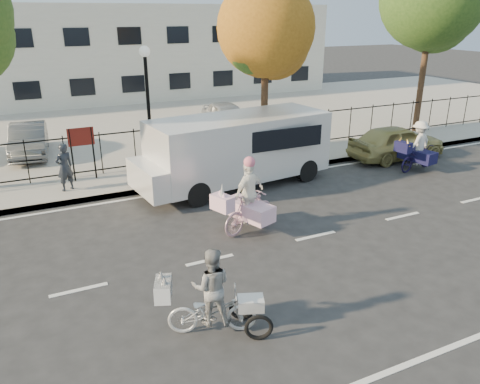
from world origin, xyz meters
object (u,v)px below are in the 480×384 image
zebra_trike (212,301)px  lot_car_d (227,117)px  lot_car_c (29,140)px  lamppost (147,88)px  white_van (236,148)px  gold_sedan (397,142)px  bull_bike (417,151)px  unicorn_bike (248,204)px  pedestrian (65,167)px

zebra_trike → lot_car_d: size_ratio=0.48×
zebra_trike → lot_car_c: 13.47m
lamppost → white_van: size_ratio=0.63×
lamppost → gold_sedan: (9.33, -2.30, -2.43)m
zebra_trike → lot_car_c: zebra_trike is taller
bull_bike → gold_sedan: bull_bike is taller
lot_car_c → lot_car_d: (8.73, 0.24, 0.07)m
bull_bike → lamppost: bearing=56.9°
lamppost → unicorn_bike: size_ratio=2.06×
unicorn_bike → white_van: size_ratio=0.31×
bull_bike → gold_sedan: 1.48m
unicorn_bike → pedestrian: size_ratio=1.36×
white_van → lot_car_d: bearing=62.0°
lot_car_c → zebra_trike: bearing=-74.4°
zebra_trike → lot_car_d: 14.86m
white_van → pedestrian: 5.54m
bull_bike → lot_car_d: bull_bike is taller
pedestrian → lot_car_c: 4.87m
gold_sedan → lot_car_c: bearing=64.6°
unicorn_bike → pedestrian: bearing=19.6°
gold_sedan → lot_car_c: lot_car_c is taller
zebra_trike → gold_sedan: zebra_trike is taller
lamppost → unicorn_bike: (1.04, -5.73, -2.34)m
lamppost → lot_car_d: (4.81, 4.21, -2.27)m
zebra_trike → gold_sedan: size_ratio=0.49×
bull_bike → lot_car_c: 15.02m
unicorn_bike → bull_bike: size_ratio=1.03×
unicorn_bike → bull_bike: unicorn_bike is taller
lamppost → lot_car_c: 6.04m
unicorn_bike → lot_car_d: 10.63m
lot_car_d → zebra_trike: bearing=-110.7°
lamppost → zebra_trike: bearing=-98.8°
pedestrian → lot_car_c: (-0.87, 4.79, -0.15)m
zebra_trike → pedestrian: size_ratio=1.26×
white_van → lot_car_d: (2.53, 6.51, -0.45)m
lamppost → white_van: bearing=-45.2°
zebra_trike → lot_car_d: (6.25, 13.48, 0.19)m
lot_car_d → lamppost: bearing=-134.6°
bull_bike → pedestrian: 12.37m
gold_sedan → lot_car_d: (-4.52, 6.51, 0.16)m
lamppost → bull_bike: (8.98, -3.74, -2.37)m
white_van → lot_car_c: size_ratio=1.81×
gold_sedan → pedestrian: 12.46m
zebra_trike → lamppost: bearing=12.4°
unicorn_bike → gold_sedan: 8.97m
gold_sedan → lot_car_d: size_ratio=0.99×
white_van → gold_sedan: 7.07m
zebra_trike → unicorn_bike: 4.33m
zebra_trike → unicorn_bike: unicorn_bike is taller
lamppost → zebra_trike: lamppost is taller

